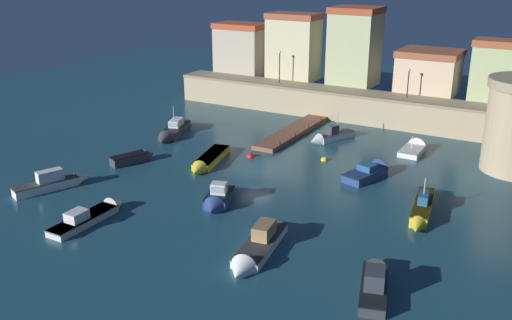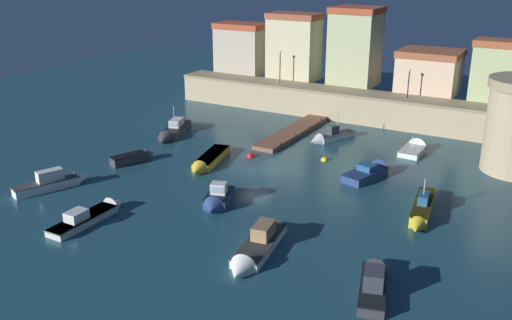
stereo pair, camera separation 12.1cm
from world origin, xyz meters
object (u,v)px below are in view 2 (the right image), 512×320
quay_lamp_1 (409,78)px  moored_boat_9 (55,182)px  moored_boat_2 (329,137)px  mooring_buoy_1 (251,157)px  moored_boat_8 (255,250)px  moored_boat_1 (217,200)px  moored_boat_6 (207,161)px  moored_boat_0 (134,157)px  moored_boat_11 (374,280)px  mooring_buoy_0 (324,160)px  moored_boat_10 (94,214)px  moored_boat_3 (371,171)px  moored_boat_7 (421,210)px  quay_lamp_0 (280,62)px  moored_boat_4 (172,132)px  moored_boat_5 (415,149)px

quay_lamp_1 → moored_boat_9: quay_lamp_1 is taller
moored_boat_2 → mooring_buoy_1: (-4.44, -8.30, -0.41)m
quay_lamp_1 → moored_boat_8: bearing=-90.3°
moored_boat_1 → moored_boat_6: moored_boat_1 is taller
moored_boat_9 → mooring_buoy_1: size_ratio=8.50×
moored_boat_1 → moored_boat_0: bearing=-129.1°
moored_boat_11 → mooring_buoy_0: bearing=14.7°
moored_boat_10 → moored_boat_6: bearing=-3.7°
moored_boat_8 → mooring_buoy_1: (-9.61, 15.98, -0.42)m
moored_boat_3 → moored_boat_7: bearing=-119.4°
quay_lamp_0 → moored_boat_6: size_ratio=0.51×
moored_boat_0 → moored_boat_11: moored_boat_11 is taller
moored_boat_8 → mooring_buoy_0: bearing=-179.4°
moored_boat_8 → mooring_buoy_1: size_ratio=9.99×
moored_boat_9 → mooring_buoy_0: (16.30, 16.94, -0.56)m
moored_boat_1 → moored_boat_11: bearing=51.2°
quay_lamp_1 → mooring_buoy_1: size_ratio=4.20×
moored_boat_10 → mooring_buoy_0: size_ratio=10.23×
quay_lamp_0 → mooring_buoy_1: size_ratio=5.05×
moored_boat_6 → moored_boat_9: (-7.61, -10.58, 0.21)m
moored_boat_4 → mooring_buoy_1: (10.46, -1.66, -0.42)m
quay_lamp_1 → moored_boat_3: quay_lamp_1 is taller
moored_boat_1 → mooring_buoy_0: 13.67m
moored_boat_5 → moored_boat_4: bearing=108.6°
mooring_buoy_0 → mooring_buoy_1: size_ratio=0.89×
moored_boat_3 → mooring_buoy_0: bearing=87.7°
moored_boat_4 → moored_boat_8: 26.72m
moored_boat_2 → moored_boat_9: (-14.33, -22.71, 0.15)m
moored_boat_9 → moored_boat_6: bearing=-14.4°
moored_boat_9 → mooring_buoy_1: 17.49m
moored_boat_3 → moored_boat_9: 26.23m
mooring_buoy_0 → mooring_buoy_1: mooring_buoy_1 is taller
moored_boat_4 → moored_boat_8: size_ratio=0.98×
quay_lamp_0 → quay_lamp_1: 15.49m
moored_boat_11 → mooring_buoy_0: (-10.85, 18.27, -0.51)m
quay_lamp_1 → moored_boat_3: size_ratio=0.56×
moored_boat_4 → moored_boat_7: (27.66, -6.67, 0.09)m
moored_boat_0 → moored_boat_5: moored_boat_5 is taller
moored_boat_9 → moored_boat_1: bearing=-53.4°
moored_boat_4 → moored_boat_7: size_ratio=1.00×
moored_boat_0 → moored_boat_10: moored_boat_10 is taller
mooring_buoy_0 → moored_boat_6: bearing=-143.8°
quay_lamp_1 → moored_boat_9: bearing=-122.2°
moored_boat_1 → moored_boat_8: bearing=31.1°
moored_boat_2 → moored_boat_5: size_ratio=1.37×
moored_boat_0 → moored_boat_3: bearing=-48.8°
quay_lamp_0 → moored_boat_10: bearing=-85.6°
moored_boat_10 → moored_boat_0: bearing=27.1°
quay_lamp_1 → moored_boat_8: size_ratio=0.42×
moored_boat_3 → moored_boat_8: moored_boat_8 is taller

